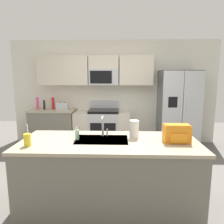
{
  "coord_description": "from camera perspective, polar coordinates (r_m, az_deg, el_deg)",
  "views": [
    {
      "loc": [
        0.14,
        -3.33,
        1.73
      ],
      "look_at": [
        0.0,
        0.6,
        1.05
      ],
      "focal_mm": 33.98,
      "sensor_mm": 36.0,
      "label": 1
    }
  ],
  "objects": [
    {
      "name": "ground_plane",
      "position": [
        3.75,
        -0.39,
        -17.64
      ],
      "size": [
        9.0,
        9.0,
        0.0
      ],
      "primitive_type": "plane",
      "color": "#66605B",
      "rests_on": "ground"
    },
    {
      "name": "kitchen_wall_unit",
      "position": [
        5.42,
        -1.02,
        7.09
      ],
      "size": [
        5.2,
        0.43,
        2.6
      ],
      "color": "silver",
      "rests_on": "ground"
    },
    {
      "name": "back_counter",
      "position": [
        5.54,
        -15.52,
        -3.9
      ],
      "size": [
        1.1,
        0.63,
        0.9
      ],
      "color": "slate",
      "rests_on": "ground"
    },
    {
      "name": "range_oven",
      "position": [
        5.3,
        -2.62,
        -4.24
      ],
      "size": [
        1.36,
        0.61,
        1.1
      ],
      "color": "#B7BABF",
      "rests_on": "ground"
    },
    {
      "name": "refrigerator",
      "position": [
        5.31,
        17.33,
        0.65
      ],
      "size": [
        0.9,
        0.76,
        1.85
      ],
      "color": "#4C4F54",
      "rests_on": "ground"
    },
    {
      "name": "island_counter",
      "position": [
        2.92,
        -0.73,
        -16.11
      ],
      "size": [
        2.29,
        0.97,
        0.9
      ],
      "color": "slate",
      "rests_on": "ground"
    },
    {
      "name": "toaster",
      "position": [
        5.31,
        -13.17,
        1.55
      ],
      "size": [
        0.28,
        0.16,
        0.18
      ],
      "color": "#B7BABF",
      "rests_on": "back_counter"
    },
    {
      "name": "pepper_mill",
      "position": [
        5.5,
        -17.77,
        1.85
      ],
      "size": [
        0.05,
        0.05,
        0.23
      ],
      "primitive_type": "cylinder",
      "color": "black",
      "rests_on": "back_counter"
    },
    {
      "name": "bottle_red",
      "position": [
        5.48,
        -15.56,
        2.29
      ],
      "size": [
        0.07,
        0.07,
        0.29
      ],
      "primitive_type": "cylinder",
      "color": "red",
      "rests_on": "back_counter"
    },
    {
      "name": "bottle_pink",
      "position": [
        5.62,
        -19.44,
        2.26
      ],
      "size": [
        0.07,
        0.07,
        0.29
      ],
      "primitive_type": "cylinder",
      "color": "#EA4C93",
      "rests_on": "back_counter"
    },
    {
      "name": "sink_faucet",
      "position": [
        2.9,
        -2.44,
        -3.39
      ],
      "size": [
        0.08,
        0.21,
        0.28
      ],
      "color": "#B7BABF",
      "rests_on": "island_counter"
    },
    {
      "name": "drink_cup_yellow",
      "position": [
        2.72,
        -21.82,
        -6.96
      ],
      "size": [
        0.08,
        0.08,
        0.27
      ],
      "color": "yellow",
      "rests_on": "island_counter"
    },
    {
      "name": "soap_dispenser",
      "position": [
        2.82,
        -9.41,
        -5.98
      ],
      "size": [
        0.06,
        0.06,
        0.17
      ],
      "color": "#A5D8B2",
      "rests_on": "island_counter"
    },
    {
      "name": "paper_towel_roll",
      "position": [
        2.86,
        5.99,
        -4.62
      ],
      "size": [
        0.12,
        0.12,
        0.24
      ],
      "primitive_type": "cylinder",
      "color": "white",
      "rests_on": "island_counter"
    },
    {
      "name": "backpack",
      "position": [
        2.79,
        17.03,
        -5.42
      ],
      "size": [
        0.32,
        0.22,
        0.23
      ],
      "color": "orange",
      "rests_on": "island_counter"
    }
  ]
}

